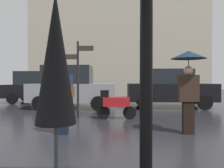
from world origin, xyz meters
The scene contains 9 objects.
folded_patio_umbrella_near centered at (-0.60, -0.82, 1.46)m, with size 0.52×0.52×2.18m.
pedestrian_with_umbrella centered at (1.73, 2.88, 1.55)m, with size 0.88×0.88×2.10m.
pedestrian_with_bag centered at (-1.43, 2.77, 0.98)m, with size 0.53×0.24×1.74m.
parked_scooter centered at (-0.15, 5.00, 0.55)m, with size 1.37×0.32×1.23m.
parked_car_left centered at (-2.32, 7.97, 1.02)m, with size 4.05×1.89×2.05m.
parked_car_right centered at (2.49, 8.48, 0.97)m, with size 4.20×2.08×1.89m.
parked_car_distant centered at (-4.77, 10.69, 0.94)m, with size 4.18×2.01×1.87m.
street_signpost centered at (-1.47, 5.15, 1.67)m, with size 1.08×0.08×2.74m.
building_block centered at (0.00, 17.53, 8.26)m, with size 15.34×3.02×16.52m, color #B2A893.
Camera 1 is at (-0.03, -2.88, 1.37)m, focal length 36.35 mm.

